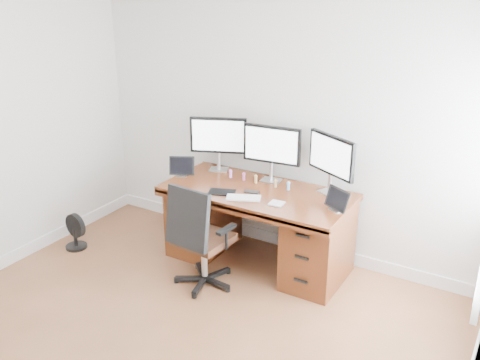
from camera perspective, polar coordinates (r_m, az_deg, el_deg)
The scene contains 19 objects.
back_wall at distance 4.98m, azimuth 4.43°, elevation 7.02°, with size 4.00×0.10×2.70m, color silver.
right_wall at distance 2.51m, azimuth 24.06°, elevation -9.94°, with size 0.10×4.50×2.70m.
desk at distance 4.96m, azimuth 1.95°, elevation -4.70°, with size 1.70×0.80×0.75m.
office_chair at distance 4.66m, azimuth -4.20°, elevation -7.81°, with size 0.56×0.55×0.95m.
floor_fan at distance 5.55m, azimuth -17.22°, elevation -5.32°, with size 0.25×0.21×0.36m.
monitor_left at distance 5.17m, azimuth -2.32°, elevation 4.58°, with size 0.52×0.25×0.53m.
monitor_center at distance 4.90m, azimuth 3.40°, elevation 3.57°, with size 0.55×0.16×0.53m.
monitor_right at distance 4.67m, azimuth 9.72°, elevation 2.42°, with size 0.50×0.29×0.53m.
tablet_left at distance 5.12m, azimuth -6.28°, elevation 1.35°, with size 0.24×0.17×0.19m.
tablet_right at distance 4.42m, azimuth 10.27°, elevation -2.22°, with size 0.24×0.17×0.19m.
keyboard at distance 4.61m, azimuth 0.38°, elevation -1.91°, with size 0.29×0.13×0.01m, color white.
trackpad at distance 4.52m, azimuth 3.92°, elevation -2.51°, with size 0.12×0.12×0.01m, color silver.
drawing_tablet at distance 4.74m, azimuth -1.95°, elevation -1.30°, with size 0.23×0.15×0.01m, color black.
phone at distance 4.74m, azimuth 1.28°, elevation -1.27°, with size 0.13×0.06×0.01m, color black.
figurine_purple at distance 5.07m, azimuth -1.01°, elevation 0.74°, with size 0.03×0.03×0.08m.
figurine_pink at distance 5.00m, azimuth 0.42°, elevation 0.44°, with size 0.03×0.03×0.08m.
figurine_yellow at distance 4.94m, azimuth 1.69°, elevation 0.17°, with size 0.03×0.03×0.08m.
figurine_brown at distance 4.85m, azimuth 3.83°, elevation -0.28°, with size 0.03×0.03×0.08m.
figurine_blue at distance 4.80m, azimuth 5.19°, elevation -0.56°, with size 0.03×0.03×0.08m.
Camera 1 is at (2.12, -2.08, 2.58)m, focal length 40.00 mm.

